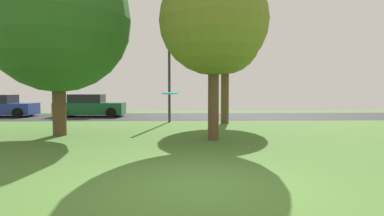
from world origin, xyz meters
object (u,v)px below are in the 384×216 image
object	(u,v)px
oak_tree_right	(214,21)
birch_tree_lone	(57,20)
street_lamp_post	(169,81)
parked_car_green	(90,106)
frisbee_disc	(170,93)
oak_tree_center	(225,39)
parked_car_blue	(0,107)

from	to	relation	value
oak_tree_right	birch_tree_lone	size ratio (longest dim) A/B	0.84
street_lamp_post	oak_tree_right	bearing A→B (deg)	-74.83
parked_car_green	frisbee_disc	bearing A→B (deg)	-70.53
oak_tree_center	oak_tree_right	size ratio (longest dim) A/B	1.05
street_lamp_post	parked_car_green	bearing A→B (deg)	143.94
oak_tree_right	frisbee_disc	distance (m)	6.80
birch_tree_lone	oak_tree_right	bearing A→B (deg)	-13.03
oak_tree_right	parked_car_blue	size ratio (longest dim) A/B	1.37
birch_tree_lone	street_lamp_post	xyz separation A→B (m)	(4.09, 5.24, -2.21)
oak_tree_right	parked_car_green	distance (m)	13.29
oak_tree_center	parked_car_green	xyz separation A→B (m)	(-8.45, 4.62, -3.78)
birch_tree_lone	oak_tree_center	bearing A→B (deg)	32.99
oak_tree_right	street_lamp_post	xyz separation A→B (m)	(-1.79, 6.59, -1.92)
oak_tree_right	frisbee_disc	world-z (taller)	oak_tree_right
oak_tree_center	frisbee_disc	world-z (taller)	oak_tree_center
oak_tree_right	parked_car_green	bearing A→B (deg)	124.44
frisbee_disc	street_lamp_post	size ratio (longest dim) A/B	0.08
parked_car_green	street_lamp_post	distance (m)	6.94
birch_tree_lone	parked_car_blue	xyz separation A→B (m)	(-7.33, 9.31, -3.80)
oak_tree_center	parked_car_green	bearing A→B (deg)	151.35
oak_tree_center	parked_car_blue	size ratio (longest dim) A/B	1.43
oak_tree_center	birch_tree_lone	size ratio (longest dim) A/B	0.88
birch_tree_lone	parked_car_green	world-z (taller)	birch_tree_lone
birch_tree_lone	parked_car_green	bearing A→B (deg)	98.49
oak_tree_center	frisbee_disc	bearing A→B (deg)	-101.72
birch_tree_lone	parked_car_blue	size ratio (longest dim) A/B	1.63
birch_tree_lone	parked_car_green	xyz separation A→B (m)	(-1.37, 9.21, -3.79)
parked_car_green	oak_tree_right	bearing A→B (deg)	-55.56
parked_car_green	birch_tree_lone	bearing A→B (deg)	-81.51
birch_tree_lone	frisbee_disc	size ratio (longest dim) A/B	19.14
parked_car_blue	street_lamp_post	xyz separation A→B (m)	(11.42, -4.08, 1.58)
frisbee_disc	parked_car_blue	distance (m)	20.67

